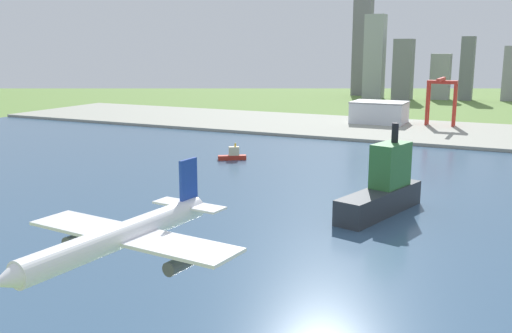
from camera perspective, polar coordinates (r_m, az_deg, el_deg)
The scene contains 9 objects.
ground_plane at distance 315.65m, azimuth 12.67°, elevation -1.41°, with size 2400.00×2400.00×0.00m, color olive.
water_bay at distance 259.22m, azimuth 9.64°, elevation -4.15°, with size 840.00×360.00×0.15m, color #385675.
industrial_pier at distance 499.65m, azimuth 17.65°, elevation 3.27°, with size 840.00×140.00×2.50m, color #9B9D8E.
airplane_landing at distance 83.45m, azimuth -13.32°, elevation -6.81°, with size 35.43×38.60×11.97m.
container_barge at distance 252.90m, azimuth 12.61°, elevation -2.14°, with size 25.90×56.69×38.31m.
tugboat_small at distance 364.73m, azimuth -2.33°, elevation 1.15°, with size 17.33×13.38×10.72m.
port_crane_red at distance 530.37m, azimuth 18.04°, elevation 7.15°, with size 25.23×38.45×42.37m.
warehouse_main at distance 538.46m, azimuth 12.19°, elevation 5.33°, with size 48.45×36.44×19.55m.
distant_skyline at distance 832.52m, azimuth 16.40°, elevation 10.16°, with size 260.20×73.73×149.19m.
Camera 1 is at (67.07, -0.25, 70.61)m, focal length 40.09 mm.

